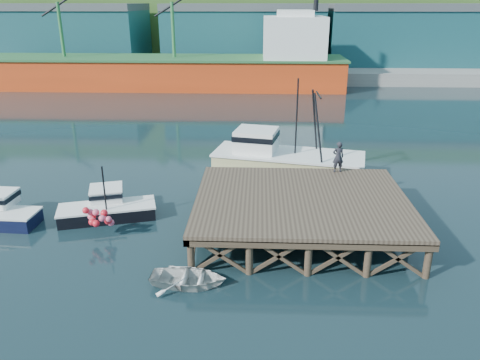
# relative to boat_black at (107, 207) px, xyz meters

# --- Properties ---
(ground) EXTENTS (300.00, 300.00, 0.00)m
(ground) POSITION_rel_boat_black_xyz_m (6.29, -1.45, -0.66)
(ground) COLOR black
(ground) RESTS_ON ground
(wharf) EXTENTS (12.00, 10.00, 2.62)m
(wharf) POSITION_rel_boat_black_xyz_m (11.79, -1.63, 1.28)
(wharf) COLOR brown
(wharf) RESTS_ON ground
(far_quay) EXTENTS (160.00, 40.00, 2.00)m
(far_quay) POSITION_rel_boat_black_xyz_m (6.29, 68.55, 0.34)
(far_quay) COLOR gray
(far_quay) RESTS_ON ground
(warehouse_left) EXTENTS (32.00, 16.00, 9.00)m
(warehouse_left) POSITION_rel_boat_black_xyz_m (-28.71, 63.55, 5.84)
(warehouse_left) COLOR #18504F
(warehouse_left) RESTS_ON far_quay
(warehouse_mid) EXTENTS (28.00, 16.00, 9.00)m
(warehouse_mid) POSITION_rel_boat_black_xyz_m (6.29, 63.55, 5.84)
(warehouse_mid) COLOR #18504F
(warehouse_mid) RESTS_ON far_quay
(warehouse_right) EXTENTS (30.00, 16.00, 9.00)m
(warehouse_right) POSITION_rel_boat_black_xyz_m (36.29, 63.55, 5.84)
(warehouse_right) COLOR #18504F
(warehouse_right) RESTS_ON far_quay
(cargo_ship) EXTENTS (55.50, 10.00, 13.75)m
(cargo_ship) POSITION_rel_boat_black_xyz_m (-2.18, 46.55, 2.65)
(cargo_ship) COLOR red
(cargo_ship) RESTS_ON ground
(hillside) EXTENTS (220.00, 50.00, 22.00)m
(hillside) POSITION_rel_boat_black_xyz_m (6.29, 98.55, 10.34)
(hillside) COLOR #2D511E
(hillside) RESTS_ON ground
(boat_black) EXTENTS (6.17, 5.11, 3.59)m
(boat_black) POSITION_rel_boat_black_xyz_m (0.00, 0.00, 0.00)
(boat_black) COLOR black
(boat_black) RESTS_ON ground
(trawler) EXTENTS (11.73, 6.25, 7.46)m
(trawler) POSITION_rel_boat_black_xyz_m (11.29, 7.52, 0.88)
(trawler) COLOR #C7C180
(trawler) RESTS_ON ground
(dinghy) EXTENTS (3.76, 2.80, 0.74)m
(dinghy) POSITION_rel_boat_black_xyz_m (6.10, -7.25, -0.29)
(dinghy) COLOR silver
(dinghy) RESTS_ON ground
(dockworker) EXTENTS (0.80, 0.59, 2.03)m
(dockworker) POSITION_rel_boat_black_xyz_m (14.45, 2.95, 2.48)
(dockworker) COLOR black
(dockworker) RESTS_ON wharf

